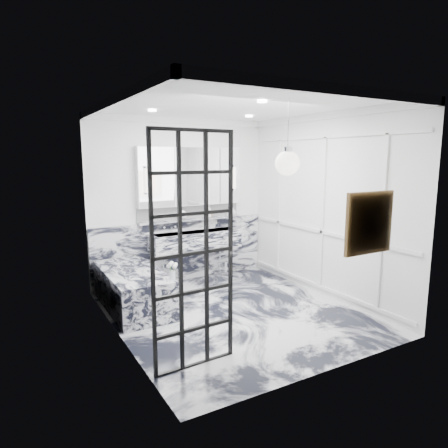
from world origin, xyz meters
TOP-DOWN VIEW (x-y plane):
  - floor at (0.00, 0.00)m, footprint 3.60×3.60m
  - ceiling at (0.00, 0.00)m, footprint 3.60×3.60m
  - wall_back at (0.00, 1.80)m, footprint 3.60×0.00m
  - wall_front at (0.00, -1.80)m, footprint 3.60×0.00m
  - wall_left at (-1.60, 0.00)m, footprint 0.00×3.60m
  - wall_right at (1.60, 0.00)m, footprint 0.00×3.60m
  - marble_clad_back at (0.00, 1.78)m, footprint 3.18×0.05m
  - marble_clad_left at (-1.59, 0.00)m, footprint 0.02×3.56m
  - panel_molding at (1.58, 0.00)m, footprint 0.03×3.40m
  - soap_bottle_a at (0.50, 1.71)m, footprint 0.10×0.10m
  - soap_bottle_b at (0.91, 1.71)m, footprint 0.08×0.08m
  - soap_bottle_c at (1.00, 1.71)m, footprint 0.11×0.11m
  - face_pot at (-0.02, 1.71)m, footprint 0.17×0.17m
  - amber_bottle at (0.53, 1.71)m, footprint 0.04×0.04m
  - flower_vase at (-0.84, 0.20)m, footprint 0.07×0.07m
  - crittall_door at (-1.10, -1.03)m, footprint 0.88×0.08m
  - artwork at (0.55, -1.76)m, footprint 0.55×0.05m
  - pendant_light at (-0.06, -1.17)m, footprint 0.26×0.26m
  - trough_sink at (0.15, 1.55)m, footprint 1.60×0.45m
  - ledge at (0.15, 1.72)m, footprint 1.90×0.14m
  - subway_tile at (0.15, 1.78)m, footprint 1.90×0.03m
  - mirror_cabinet at (0.15, 1.73)m, footprint 1.90×0.16m
  - sconce_left at (-0.67, 1.63)m, footprint 0.07×0.07m
  - sconce_right at (0.97, 1.63)m, footprint 0.07×0.07m
  - bathtub at (-1.18, 0.90)m, footprint 0.75×1.65m

SIDE VIEW (x-z plane):
  - floor at x=0.00m, z-range 0.00..0.00m
  - bathtub at x=-1.18m, z-range 0.00..0.55m
  - marble_clad_back at x=0.00m, z-range 0.00..1.05m
  - flower_vase at x=-0.84m, z-range 0.55..0.67m
  - trough_sink at x=0.15m, z-range 0.58..0.88m
  - ledge at x=0.15m, z-range 1.05..1.09m
  - amber_bottle at x=0.53m, z-range 1.09..1.19m
  - soap_bottle_c at x=1.00m, z-range 1.09..1.23m
  - face_pot at x=-0.02m, z-range 1.08..1.25m
  - soap_bottle_b at x=0.91m, z-range 1.09..1.25m
  - soap_bottle_a at x=0.50m, z-range 1.09..1.30m
  - crittall_door at x=-1.10m, z-range 0.00..2.40m
  - subway_tile at x=0.15m, z-range 1.09..1.32m
  - panel_molding at x=1.58m, z-range 0.15..2.45m
  - marble_clad_left at x=-1.59m, z-range 0.00..2.68m
  - wall_back at x=0.00m, z-range -0.40..3.20m
  - wall_front at x=0.00m, z-range -0.40..3.20m
  - wall_left at x=-1.60m, z-range -0.40..3.20m
  - wall_right at x=1.60m, z-range -0.40..3.20m
  - artwork at x=0.55m, z-range 1.20..1.75m
  - sconce_left at x=-0.67m, z-range 1.58..1.98m
  - sconce_right at x=0.97m, z-range 1.58..1.98m
  - mirror_cabinet at x=0.15m, z-range 1.32..2.32m
  - pendant_light at x=-0.06m, z-range 1.95..2.21m
  - ceiling at x=0.00m, z-range 2.80..2.80m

